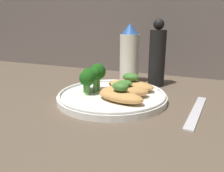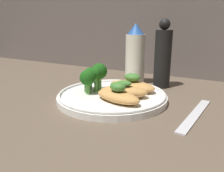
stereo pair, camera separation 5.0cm
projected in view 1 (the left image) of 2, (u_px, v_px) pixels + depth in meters
The scene contains 9 objects.
ground_plane at pixel (112, 102), 51.55cm from camera, with size 180.00×180.00×1.00cm, color brown.
plate at pixel (112, 96), 51.15cm from camera, with size 25.44×25.44×2.00cm.
grilled_meat_front at pixel (120, 95), 45.64cm from camera, with size 11.43×6.73×4.30cm.
grilled_meat_middle at pixel (125, 91), 48.76cm from camera, with size 11.68×8.25×3.83cm.
grilled_meat_back at pixel (131, 84), 54.07cm from camera, with size 12.08×6.80×4.31cm.
broccoli_bunch at pixel (92, 75), 51.73cm from camera, with size 5.78×7.75×6.75cm.
sauce_bottle at pixel (129, 55), 64.83cm from camera, with size 5.68×5.68×17.61cm.
pepper_grinder at pixel (157, 56), 61.58cm from camera, with size 4.60×4.60×18.78cm.
fork at pixel (196, 111), 44.17cm from camera, with size 3.37×19.28×0.60cm.
Camera 1 is at (19.49, -44.61, 16.87)cm, focal length 35.00 mm.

